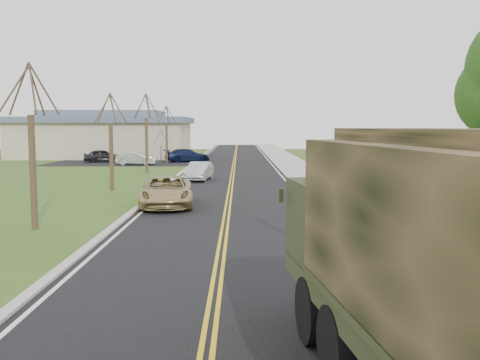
{
  "coord_description": "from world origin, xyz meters",
  "views": [
    {
      "loc": [
        0.55,
        -9.42,
        3.78
      ],
      "look_at": [
        0.57,
        10.27,
        1.8
      ],
      "focal_mm": 40.0,
      "sensor_mm": 36.0,
      "label": 1
    }
  ],
  "objects": [
    {
      "name": "lot_car_navy",
      "position": [
        -5.0,
        47.4,
        0.7
      ],
      "size": [
        5.2,
        3.6,
        1.4
      ],
      "primitive_type": "imported",
      "rotation": [
        0.0,
        0.0,
        1.95
      ],
      "color": "#0E1736",
      "rests_on": "ground"
    },
    {
      "name": "lot_car_silver",
      "position": [
        -9.55,
        42.73,
        0.64
      ],
      "size": [
        4.0,
        1.65,
        1.29
      ],
      "primitive_type": "imported",
      "rotation": [
        0.0,
        0.0,
        1.5
      ],
      "color": "#AAAAAF",
      "rests_on": "ground"
    },
    {
      "name": "curb_left",
      "position": [
        -4.15,
        40.0,
        0.05
      ],
      "size": [
        0.3,
        120.0,
        0.1
      ],
      "primitive_type": "cube",
      "color": "#9E998E",
      "rests_on": "ground"
    },
    {
      "name": "military_truck",
      "position": [
        3.23,
        -2.59,
        2.15
      ],
      "size": [
        3.52,
        7.78,
        3.75
      ],
      "rotation": [
        0.0,
        0.0,
        0.12
      ],
      "color": "black",
      "rests_on": "ground"
    },
    {
      "name": "sedan_silver",
      "position": [
        -2.27,
        27.84,
        0.64
      ],
      "size": [
        1.84,
        4.05,
        1.29
      ],
      "primitive_type": "imported",
      "rotation": [
        0.0,
        0.0,
        -0.12
      ],
      "color": "silver",
      "rests_on": "ground"
    },
    {
      "name": "curb_right",
      "position": [
        4.15,
        40.0,
        0.06
      ],
      "size": [
        0.3,
        120.0,
        0.12
      ],
      "primitive_type": "cube",
      "color": "#9E998E",
      "rests_on": "ground"
    },
    {
      "name": "ground",
      "position": [
        0.0,
        0.0,
        0.0
      ],
      "size": [
        160.0,
        160.0,
        0.0
      ],
      "primitive_type": "plane",
      "color": "#374F1A",
      "rests_on": "ground"
    },
    {
      "name": "sidewalk_right",
      "position": [
        5.9,
        40.0,
        0.05
      ],
      "size": [
        3.2,
        120.0,
        0.1
      ],
      "primitive_type": "cube",
      "color": "#9E998E",
      "rests_on": "ground"
    },
    {
      "name": "road",
      "position": [
        0.0,
        40.0,
        0.01
      ],
      "size": [
        8.0,
        120.0,
        0.01
      ],
      "primitive_type": "cube",
      "color": "black",
      "rests_on": "ground"
    },
    {
      "name": "bare_tree_b",
      "position": [
        -7.0,
        22.0,
        2.48
      ],
      "size": [
        1.83,
        2.14,
        5.73
      ],
      "color": "#38281C",
      "rests_on": "ground"
    },
    {
      "name": "bare_tree_a",
      "position": [
        -7.0,
        10.0,
        2.63
      ],
      "size": [
        1.93,
        2.26,
        6.08
      ],
      "color": "#38281C",
      "rests_on": "ground"
    },
    {
      "name": "commercial_building",
      "position": [
        -15.98,
        55.97,
        2.69
      ],
      "size": [
        25.5,
        21.5,
        5.65
      ],
      "color": "tan",
      "rests_on": "ground"
    },
    {
      "name": "lot_car_dark",
      "position": [
        -13.82,
        46.79,
        0.68
      ],
      "size": [
        4.32,
        2.82,
        1.37
      ],
      "primitive_type": "imported",
      "rotation": [
        0.0,
        0.0,
        1.9
      ],
      "color": "black",
      "rests_on": "ground"
    },
    {
      "name": "bare_tree_d",
      "position": [
        -7.0,
        46.0,
        2.55
      ],
      "size": [
        1.88,
        2.2,
        5.91
      ],
      "color": "#38281C",
      "rests_on": "ground"
    },
    {
      "name": "bare_tree_c",
      "position": [
        -7.0,
        34.0,
        2.78
      ],
      "size": [
        2.04,
        2.39,
        6.42
      ],
      "color": "#38281C",
      "rests_on": "ground"
    },
    {
      "name": "suv_champagne",
      "position": [
        -2.91,
        15.64,
        0.72
      ],
      "size": [
        2.92,
        5.4,
        1.44
      ],
      "primitive_type": "imported",
      "rotation": [
        0.0,
        0.0,
        0.11
      ],
      "color": "tan",
      "rests_on": "ground"
    }
  ]
}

